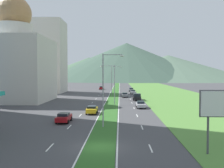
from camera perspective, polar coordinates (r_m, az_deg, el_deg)
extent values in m
plane|color=#424244|center=(26.57, -2.70, -14.03)|extent=(600.00, 600.00, 0.00)
cube|color=#2D6023|center=(85.76, 0.43, -2.66)|extent=(3.20, 240.00, 0.06)
cube|color=#518438|center=(87.73, 14.02, -2.62)|extent=(24.00, 240.00, 0.06)
cube|color=silver|center=(27.25, -13.81, -13.66)|extent=(0.16, 2.80, 0.01)
cube|color=silver|center=(36.60, -9.58, -9.49)|extent=(0.16, 2.80, 0.01)
cube|color=silver|center=(46.19, -7.15, -7.01)|extent=(0.16, 2.80, 0.01)
cube|color=silver|center=(55.89, -5.57, -5.37)|extent=(0.16, 2.80, 0.01)
cube|color=silver|center=(65.64, -4.46, -4.22)|extent=(0.16, 2.80, 0.01)
cube|color=silver|center=(75.44, -3.64, -3.37)|extent=(0.16, 2.80, 0.01)
cube|color=silver|center=(85.26, -3.01, -2.71)|extent=(0.16, 2.80, 0.01)
cube|color=silver|center=(95.10, -2.51, -2.19)|extent=(0.16, 2.80, 0.01)
cube|color=silver|center=(26.49, 8.68, -14.09)|extent=(0.16, 2.80, 0.01)
cube|color=silver|center=(36.04, 6.76, -9.66)|extent=(0.16, 2.80, 0.01)
cube|color=silver|center=(45.75, 5.68, -7.09)|extent=(0.16, 2.80, 0.01)
cube|color=silver|center=(55.52, 4.98, -5.42)|extent=(0.16, 2.80, 0.01)
cube|color=silver|center=(65.33, 4.50, -4.25)|extent=(0.16, 2.80, 0.01)
cube|color=silver|center=(75.17, 4.14, -3.39)|extent=(0.16, 2.80, 0.01)
cube|color=silver|center=(85.02, 3.86, -2.73)|extent=(0.16, 2.80, 0.01)
cube|color=silver|center=(94.88, 3.65, -2.20)|extent=(0.16, 2.80, 0.01)
cube|color=silver|center=(85.82, -0.74, -2.67)|extent=(0.16, 240.00, 0.01)
cube|color=silver|center=(85.74, 1.60, -2.68)|extent=(0.16, 240.00, 0.01)
cube|color=beige|center=(73.93, -21.06, 2.99)|extent=(18.64, 18.64, 17.09)
cylinder|color=beige|center=(74.81, -21.18, 11.00)|extent=(9.89, 9.89, 3.77)
sphere|color=#B27F4C|center=(75.68, -21.23, 14.53)|extent=(9.42, 9.42, 9.42)
cube|color=beige|center=(105.05, -14.36, 5.96)|extent=(13.49, 13.49, 28.56)
cone|color=#47664C|center=(295.39, -5.17, 3.41)|extent=(139.78, 139.78, 26.31)
cone|color=#3D5647|center=(305.76, 3.27, 5.07)|extent=(210.06, 210.06, 44.37)
cone|color=#516B56|center=(302.53, 12.48, 3.60)|extent=(187.57, 187.57, 29.09)
cylinder|color=#99999E|center=(35.25, -2.03, -1.50)|extent=(0.18, 0.18, 10.26)
cylinder|color=#99999E|center=(35.11, 0.11, 6.62)|extent=(2.64, 0.30, 0.10)
ellipsoid|color=silver|center=(34.98, 2.28, 6.30)|extent=(0.56, 0.28, 0.20)
cylinder|color=#99999E|center=(60.79, 0.58, -0.23)|extent=(0.18, 0.18, 9.54)
cylinder|color=#99999E|center=(60.67, -0.93, 4.13)|extent=(3.19, 0.37, 0.10)
ellipsoid|color=silver|center=(60.63, -2.44, 3.94)|extent=(0.56, 0.28, 0.20)
cylinder|color=#99999E|center=(86.42, -0.10, 0.72)|extent=(0.18, 0.18, 10.12)
cylinder|color=#99999E|center=(86.26, 0.95, 3.98)|extent=(3.17, 0.34, 0.10)
ellipsoid|color=silver|center=(86.12, 2.00, 3.85)|extent=(0.56, 0.28, 0.20)
cylinder|color=#4C4C51|center=(25.43, 20.76, -10.75)|extent=(0.20, 0.20, 3.58)
cube|color=slate|center=(107.08, 4.35, -1.34)|extent=(1.83, 4.67, 0.68)
cube|color=black|center=(107.23, 4.34, -1.01)|extent=(1.58, 2.06, 0.51)
cylinder|color=black|center=(105.70, 4.86, -1.57)|extent=(0.22, 0.64, 0.64)
cylinder|color=black|center=(105.62, 3.90, -1.57)|extent=(0.22, 0.64, 0.64)
cylinder|color=black|center=(108.59, 4.78, -1.47)|extent=(0.22, 0.64, 0.64)
cylinder|color=black|center=(108.51, 3.85, -1.47)|extent=(0.22, 0.64, 0.64)
cube|color=slate|center=(80.94, 2.89, -2.54)|extent=(1.74, 4.59, 0.61)
cube|color=black|center=(81.07, 2.89, -2.13)|extent=(1.50, 2.02, 0.51)
cylinder|color=black|center=(79.57, 3.52, -2.85)|extent=(0.22, 0.64, 0.64)
cylinder|color=black|center=(79.53, 2.31, -2.85)|extent=(0.22, 0.64, 0.64)
cylinder|color=black|center=(82.40, 3.46, -2.67)|extent=(0.22, 0.64, 0.64)
cylinder|color=black|center=(82.37, 2.29, -2.67)|extent=(0.22, 0.64, 0.64)
cube|color=yellow|center=(47.78, -4.55, -5.85)|extent=(1.85, 4.06, 0.74)
cube|color=black|center=(47.54, -4.57, -5.19)|extent=(1.59, 1.78, 0.42)
cylinder|color=black|center=(49.17, -5.42, -6.06)|extent=(0.22, 0.64, 0.64)
cylinder|color=black|center=(48.98, -3.35, -6.09)|extent=(0.22, 0.64, 0.64)
cylinder|color=black|center=(46.71, -5.80, -6.51)|extent=(0.22, 0.64, 0.64)
cylinder|color=black|center=(46.51, -3.63, -6.54)|extent=(0.22, 0.64, 0.64)
cube|color=maroon|center=(119.72, -2.38, -0.94)|extent=(1.88, 4.38, 0.71)
cube|color=black|center=(119.52, -2.38, -0.65)|extent=(1.62, 1.93, 0.53)
cylinder|color=black|center=(121.16, -2.76, -1.07)|extent=(0.22, 0.64, 0.64)
cylinder|color=black|center=(121.03, -1.90, -1.07)|extent=(0.22, 0.64, 0.64)
cylinder|color=black|center=(118.46, -2.86, -1.15)|extent=(0.22, 0.64, 0.64)
cylinder|color=black|center=(118.33, -1.99, -1.15)|extent=(0.22, 0.64, 0.64)
cube|color=maroon|center=(40.17, -10.76, -7.49)|extent=(1.79, 4.41, 0.68)
cube|color=black|center=(39.91, -10.82, -6.75)|extent=(1.54, 1.94, 0.43)
cylinder|color=black|center=(41.73, -11.51, -7.60)|extent=(0.22, 0.64, 0.64)
cylinder|color=black|center=(41.37, -9.16, -7.67)|extent=(0.22, 0.64, 0.64)
cylinder|color=black|center=(39.11, -12.44, -8.28)|extent=(0.22, 0.64, 0.64)
cylinder|color=black|center=(38.73, -9.94, -8.36)|extent=(0.22, 0.64, 0.64)
cube|color=#B2B2B7|center=(56.00, 6.46, -4.71)|extent=(1.80, 4.60, 0.64)
cube|color=black|center=(56.11, 6.44, -4.10)|extent=(1.55, 2.02, 0.52)
cylinder|color=black|center=(54.71, 7.49, -5.22)|extent=(0.22, 0.64, 0.64)
cylinder|color=black|center=(54.56, 5.67, -5.23)|extent=(0.22, 0.64, 0.64)
cylinder|color=black|center=(57.52, 7.20, -4.85)|extent=(0.22, 0.64, 0.64)
cylinder|color=black|center=(57.39, 5.47, -4.86)|extent=(0.22, 0.64, 0.64)
cube|color=#B2B2B7|center=(94.07, 4.76, -1.84)|extent=(1.73, 4.10, 0.69)
cube|color=black|center=(94.19, 4.76, -1.49)|extent=(1.49, 1.80, 0.42)
cylinder|color=black|center=(92.88, 5.31, -2.11)|extent=(0.22, 0.64, 0.64)
cylinder|color=black|center=(92.79, 4.29, -2.11)|extent=(0.22, 0.64, 0.64)
cylinder|color=black|center=(95.41, 5.22, -1.99)|extent=(0.22, 0.64, 0.64)
cylinder|color=black|center=(95.32, 4.22, -1.99)|extent=(0.22, 0.64, 0.64)
cube|color=black|center=(72.02, 5.59, -3.01)|extent=(2.00, 5.40, 0.80)
cube|color=black|center=(70.36, 5.68, -2.48)|extent=(1.84, 2.00, 0.80)
cube|color=black|center=(73.13, 6.27, -2.45)|extent=(0.10, 3.20, 0.44)
cube|color=black|center=(73.01, 4.80, -2.45)|extent=(0.10, 3.20, 0.44)
cube|color=black|center=(74.60, 5.46, -2.35)|extent=(1.84, 0.10, 0.44)
cylinder|color=black|center=(70.52, 6.45, -3.45)|extent=(0.26, 0.80, 0.80)
cylinder|color=black|center=(70.39, 4.89, -3.46)|extent=(0.26, 0.80, 0.80)
cylinder|color=black|center=(73.74, 6.25, -3.20)|extent=(0.26, 0.80, 0.80)
cylinder|color=black|center=(73.61, 4.76, -3.21)|extent=(0.26, 0.80, 0.80)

